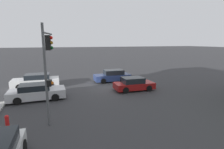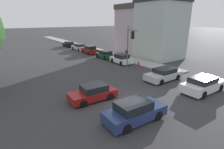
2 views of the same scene
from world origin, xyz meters
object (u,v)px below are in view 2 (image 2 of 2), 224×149
crossing_car_0 (135,111)px  crossing_car_3 (93,93)px  traffic_signal (130,43)px  parked_car_0 (121,59)px  parked_car_2 (90,50)px  crossing_car_2 (164,74)px  parked_car_4 (69,44)px  crossing_car_1 (203,85)px  parked_car_1 (105,55)px  parked_car_3 (79,47)px  fire_hydrant (139,65)px

crossing_car_0 → crossing_car_3: crossing_car_0 is taller
traffic_signal → parked_car_0: 5.60m
parked_car_0 → parked_car_2: parked_car_2 is taller
crossing_car_3 → parked_car_0: bearing=-136.3°
crossing_car_2 → parked_car_4: bearing=-92.1°
traffic_signal → crossing_car_1: bearing=110.2°
crossing_car_1 → parked_car_1: crossing_car_1 is taller
traffic_signal → crossing_car_3: size_ratio=1.44×
crossing_car_0 → crossing_car_2: crossing_car_0 is taller
parked_car_3 → crossing_car_0: bearing=160.5°
parked_car_4 → fire_hydrant: 24.98m
crossing_car_1 → parked_car_3: (0.64, 28.43, -0.04)m
crossing_car_1 → parked_car_4: size_ratio=1.10×
parked_car_3 → fire_hydrant: size_ratio=5.09×
crossing_car_1 → crossing_car_3: size_ratio=1.17×
crossing_car_3 → parked_car_2: (9.83, 18.88, 0.12)m
parked_car_1 → parked_car_4: (0.05, 16.73, -0.02)m
crossing_car_0 → fire_hydrant: (9.45, 9.58, -0.19)m
parked_car_0 → parked_car_3: bearing=1.4°
crossing_car_1 → fire_hydrant: bearing=86.2°
crossing_car_2 → parked_car_1: 13.50m
parked_car_0 → parked_car_4: size_ratio=0.90×
traffic_signal → crossing_car_0: 11.96m
crossing_car_0 → fire_hydrant: 13.46m
crossing_car_2 → parked_car_4: (0.98, 30.21, -0.01)m
crossing_car_3 → crossing_car_1: bearing=156.7°
traffic_signal → parked_car_4: traffic_signal is taller
crossing_car_1 → crossing_car_3: (-9.30, 4.41, -0.08)m
crossing_car_1 → parked_car_1: bearing=89.3°
crossing_car_0 → parked_car_1: (9.23, 17.82, -0.03)m
crossing_car_0 → crossing_car_1: 8.62m
parked_car_0 → fire_hydrant: size_ratio=4.21×
parked_car_2 → parked_car_3: parked_car_2 is taller
parked_car_2 → parked_car_4: (0.13, 11.25, -0.10)m
crossing_car_0 → fire_hydrant: crossing_car_0 is taller
crossing_car_3 → parked_car_3: parked_car_3 is taller
fire_hydrant → parked_car_2: bearing=91.3°
parked_car_3 → crossing_car_1: bearing=177.3°
parked_car_1 → parked_car_0: bearing=179.4°
crossing_car_1 → parked_car_1: size_ratio=1.17×
parked_car_1 → crossing_car_2: bearing=175.3°
parked_car_1 → parked_car_4: 16.73m
traffic_signal → crossing_car_3: (-7.87, -4.61, -3.13)m
parked_car_2 → fire_hydrant: (0.30, -13.73, -0.25)m
crossing_car_2 → parked_car_2: bearing=-92.8°
crossing_car_0 → parked_car_1: bearing=64.3°
parked_car_0 → traffic_signal: bearing=155.6°
crossing_car_3 → parked_car_0: (9.92, 8.82, 0.06)m
traffic_signal → parked_car_1: bearing=-91.8°
crossing_car_1 → parked_car_1: 17.81m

